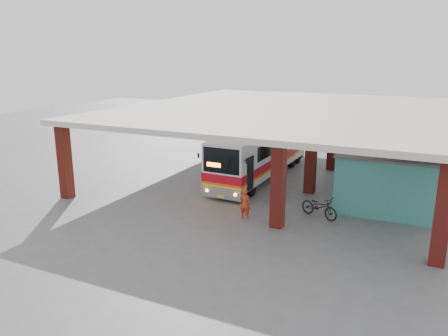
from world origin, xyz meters
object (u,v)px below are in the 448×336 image
motorcycle (319,207)px  red_chair (357,173)px  coach_bus (261,152)px  pedestrian (245,204)px

motorcycle → red_chair: 8.04m
coach_bus → motorcycle: (5.46, -5.87, -1.17)m
pedestrian → red_chair: bearing=-116.2°
coach_bus → motorcycle: coach_bus is taller
red_chair → pedestrian: bearing=-97.8°
motorcycle → pedestrian: bearing=140.2°
pedestrian → red_chair: size_ratio=1.76×
pedestrian → red_chair: (3.96, 9.77, -0.37)m
pedestrian → coach_bus: bearing=-79.0°
motorcycle → red_chair: size_ratio=2.46×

